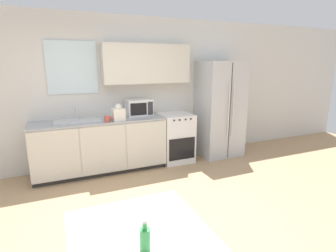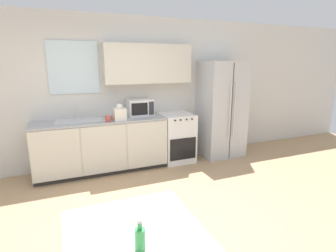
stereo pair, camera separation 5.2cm
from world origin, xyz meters
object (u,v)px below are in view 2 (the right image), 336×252
refrigerator (221,109)px  oven_range (176,137)px  drink_bottle (140,238)px  dining_table (136,246)px  microwave (140,107)px  coffee_mug (109,119)px

refrigerator → oven_range: bearing=178.5°
drink_bottle → dining_table: bearing=85.1°
dining_table → drink_bottle: (-0.02, -0.18, 0.19)m
microwave → dining_table: bearing=-107.0°
oven_range → drink_bottle: drink_bottle is taller
refrigerator → drink_bottle: 4.05m
refrigerator → dining_table: size_ratio=2.04×
dining_table → drink_bottle: bearing=-94.9°
refrigerator → coffee_mug: 2.31m
coffee_mug → dining_table: 2.77m
microwave → coffee_mug: (-0.63, -0.33, -0.10)m
dining_table → microwave: bearing=73.0°
coffee_mug → dining_table: (-0.30, -2.73, -0.35)m
refrigerator → coffee_mug: (-2.30, -0.18, 0.03)m
refrigerator → microwave: 1.68m
microwave → oven_range: bearing=-9.9°
microwave → drink_bottle: microwave is taller
coffee_mug → dining_table: coffee_mug is taller
coffee_mug → dining_table: size_ratio=0.13×
dining_table → refrigerator: bearing=48.2°
refrigerator → coffee_mug: size_ratio=15.13×
oven_range → microwave: microwave is taller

